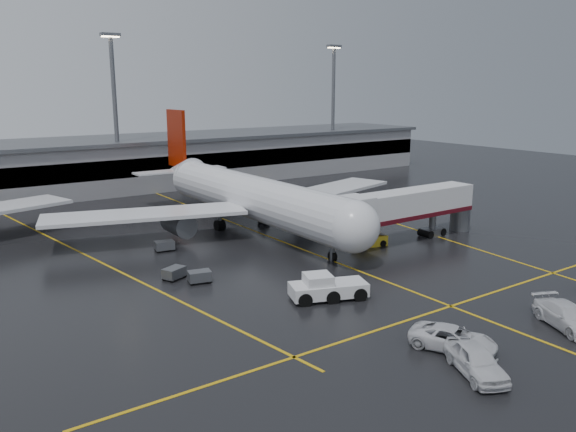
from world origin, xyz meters
TOP-DOWN VIEW (x-y plane):
  - ground at (0.00, 0.00)m, footprint 220.00×220.00m
  - apron_line_centre at (0.00, 0.00)m, footprint 0.25×90.00m
  - apron_line_stop at (0.00, -22.00)m, footprint 60.00×0.25m
  - apron_line_left at (-20.00, 10.00)m, footprint 9.99×69.35m
  - apron_line_right at (18.00, 10.00)m, footprint 7.57×69.64m
  - terminal at (0.00, 47.93)m, footprint 122.00×19.00m
  - light_mast_mid at (-5.00, 42.00)m, footprint 3.00×1.20m
  - light_mast_right at (40.00, 42.00)m, footprint 3.00×1.20m
  - main_airliner at (0.00, 9.70)m, footprint 48.80×45.60m
  - jet_bridge at (11.87, -6.00)m, footprint 19.90×3.40m
  - pushback_tractor at (-7.17, -14.93)m, footprint 6.85×4.60m
  - belt_loader at (6.95, -4.98)m, footprint 4.04×2.45m
  - service_van_a at (-6.15, -27.19)m, footprint 4.81×6.31m
  - service_van_b at (3.57, -29.63)m, footprint 4.78×6.58m
  - service_van_d at (-7.68, -30.18)m, footprint 4.29×5.82m
  - baggage_cart_a at (-14.02, -5.31)m, footprint 2.24×1.71m
  - baggage_cart_b at (-15.48, -3.07)m, footprint 2.36×2.02m
  - baggage_cart_c at (-12.51, 6.11)m, footprint 2.18×1.61m

SIDE VIEW (x-z plane):
  - ground at x=0.00m, z-range 0.00..0.00m
  - apron_line_centre at x=0.00m, z-range 0.00..0.02m
  - apron_line_stop at x=0.00m, z-range 0.00..0.02m
  - apron_line_left at x=-20.00m, z-range 0.00..0.02m
  - apron_line_right at x=18.00m, z-range 0.00..0.02m
  - belt_loader at x=6.95m, z-range -0.61..1.79m
  - baggage_cart_a at x=-14.02m, z-range 0.07..1.19m
  - baggage_cart_b at x=-15.48m, z-range 0.07..1.19m
  - baggage_cart_c at x=-12.51m, z-range 0.07..1.19m
  - service_van_a at x=-6.15m, z-range 0.00..1.59m
  - service_van_b at x=3.57m, z-range 0.00..1.77m
  - pushback_tractor at x=-7.17m, z-range -0.23..2.04m
  - service_van_d at x=-7.68m, z-range 0.00..1.84m
  - jet_bridge at x=11.87m, z-range 0.91..6.96m
  - main_airliner at x=0.00m, z-range -2.84..11.26m
  - terminal at x=0.00m, z-range 0.02..8.62m
  - light_mast_mid at x=-5.00m, z-range 1.75..27.20m
  - light_mast_right at x=40.00m, z-range 1.75..27.20m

